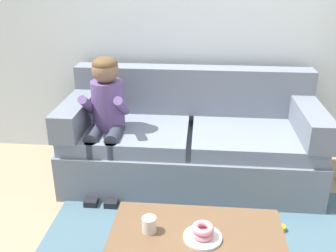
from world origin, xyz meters
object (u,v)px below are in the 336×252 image
(mug, at_px, (149,225))
(toy_controller, at_px, (269,228))
(person_child, at_px, (106,112))
(couch, at_px, (190,142))
(coffee_table, at_px, (196,242))
(donut, at_px, (203,233))

(mug, height_order, toy_controller, mug)
(person_child, relative_size, mug, 12.24)
(couch, xyz_separation_m, person_child, (-0.67, -0.20, 0.33))
(coffee_table, height_order, toy_controller, coffee_table)
(toy_controller, bearing_deg, mug, -147.76)
(coffee_table, bearing_deg, donut, -22.27)
(couch, bearing_deg, person_child, -163.00)
(coffee_table, relative_size, toy_controller, 4.23)
(donut, distance_m, mug, 0.30)
(person_child, height_order, donut, person_child)
(person_child, relative_size, toy_controller, 4.87)
(coffee_table, relative_size, person_child, 0.87)
(coffee_table, distance_m, toy_controller, 0.84)
(mug, bearing_deg, coffee_table, -4.08)
(donut, distance_m, toy_controller, 0.87)
(donut, xyz_separation_m, toy_controller, (0.48, 0.60, -0.40))
(donut, bearing_deg, mug, 173.85)
(toy_controller, bearing_deg, person_child, 154.03)
(couch, height_order, donut, couch)
(couch, bearing_deg, donut, -85.07)
(toy_controller, bearing_deg, donut, -132.78)
(person_child, bearing_deg, donut, -54.81)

